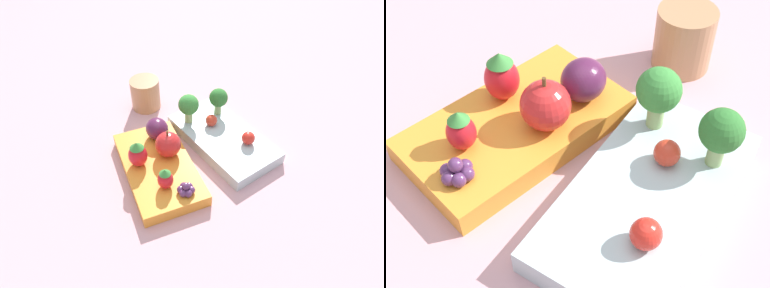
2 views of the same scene
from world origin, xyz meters
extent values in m
plane|color=#C6939E|center=(0.00, 0.00, 0.00)|extent=(4.00, 4.00, 0.00)
cube|color=silver|center=(0.00, 0.07, 0.01)|extent=(0.24, 0.15, 0.02)
cube|color=orange|center=(0.01, -0.07, 0.01)|extent=(0.22, 0.13, 0.02)
cylinder|color=#93B770|center=(-0.06, 0.10, 0.04)|extent=(0.01, 0.01, 0.02)
sphere|color=#2D702D|center=(-0.06, 0.10, 0.06)|extent=(0.04, 0.04, 0.04)
cylinder|color=#93B770|center=(-0.07, 0.03, 0.04)|extent=(0.02, 0.02, 0.02)
sphere|color=#388438|center=(-0.07, 0.03, 0.07)|extent=(0.04, 0.04, 0.04)
sphere|color=red|center=(-0.04, 0.06, 0.04)|extent=(0.02, 0.02, 0.02)
sphere|color=red|center=(0.04, 0.10, 0.04)|extent=(0.03, 0.03, 0.03)
sphere|color=red|center=(0.00, -0.05, 0.05)|extent=(0.05, 0.05, 0.05)
cylinder|color=brown|center=(0.00, -0.05, 0.07)|extent=(0.00, 0.00, 0.01)
ellipsoid|color=red|center=(0.07, -0.08, 0.04)|extent=(0.03, 0.03, 0.03)
cone|color=#388438|center=(0.07, -0.08, 0.06)|extent=(0.02, 0.02, 0.01)
ellipsoid|color=red|center=(0.00, -0.10, 0.05)|extent=(0.03, 0.03, 0.04)
cone|color=#388438|center=(0.00, -0.10, 0.07)|extent=(0.03, 0.03, 0.01)
ellipsoid|color=#511E42|center=(-0.05, -0.05, 0.05)|extent=(0.05, 0.04, 0.04)
sphere|color=#562D5B|center=(0.11, -0.06, 0.03)|extent=(0.01, 0.01, 0.01)
sphere|color=#562D5B|center=(0.10, -0.05, 0.03)|extent=(0.01, 0.01, 0.01)
sphere|color=#562D5B|center=(0.09, -0.05, 0.03)|extent=(0.01, 0.01, 0.01)
sphere|color=#562D5B|center=(0.09, -0.06, 0.03)|extent=(0.01, 0.01, 0.01)
sphere|color=#562D5B|center=(0.09, -0.06, 0.03)|extent=(0.01, 0.01, 0.01)
sphere|color=#562D5B|center=(0.10, -0.06, 0.03)|extent=(0.01, 0.01, 0.01)
sphere|color=#562D5B|center=(0.10, -0.06, 0.04)|extent=(0.01, 0.01, 0.01)
cylinder|color=tan|center=(-0.18, -0.02, 0.03)|extent=(0.06, 0.06, 0.07)
camera|label=1|loc=(0.42, -0.21, 0.48)|focal=32.00mm
camera|label=2|loc=(0.24, 0.21, 0.38)|focal=50.00mm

